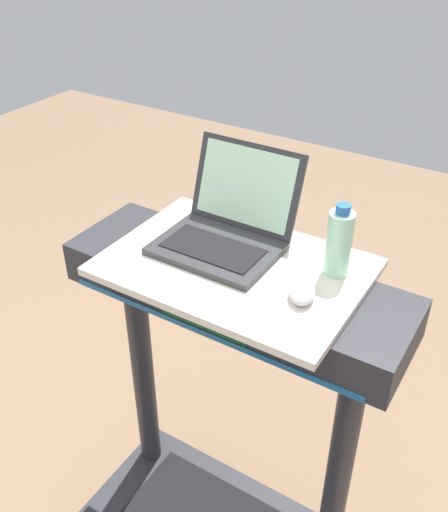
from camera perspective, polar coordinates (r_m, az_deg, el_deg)
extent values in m
cylinder|color=#28282D|center=(1.93, -7.98, -11.09)|extent=(0.07, 0.07, 0.82)
cylinder|color=#28282D|center=(1.70, 11.34, -19.51)|extent=(0.07, 0.07, 0.82)
cube|color=#28282D|center=(1.47, 1.03, -3.17)|extent=(0.90, 0.28, 0.11)
cube|color=#0C3F19|center=(1.37, -2.06, -6.18)|extent=(0.24, 0.01, 0.06)
cube|color=#1E598C|center=(1.40, -2.00, -7.57)|extent=(0.81, 0.00, 0.02)
cube|color=beige|center=(1.43, 1.06, -1.07)|extent=(0.63, 0.44, 0.02)
cube|color=#2D2D30|center=(1.47, -0.76, 0.74)|extent=(0.30, 0.22, 0.02)
cube|color=black|center=(1.45, -1.12, 0.79)|extent=(0.25, 0.12, 0.00)
cube|color=#2D2D30|center=(1.52, 2.22, 6.93)|extent=(0.30, 0.08, 0.21)
cube|color=#B2E0B7|center=(1.51, 2.13, 6.92)|extent=(0.27, 0.06, 0.19)
ellipsoid|color=#B2B2B7|center=(1.32, 7.67, -3.46)|extent=(0.09, 0.12, 0.03)
cylinder|color=#9EDBB2|center=(1.38, 11.21, 1.19)|extent=(0.06, 0.06, 0.16)
cylinder|color=#2659A5|center=(1.33, 11.64, 4.54)|extent=(0.03, 0.03, 0.02)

